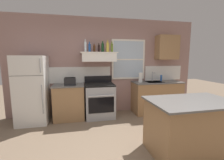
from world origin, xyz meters
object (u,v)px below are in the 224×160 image
(refrigerator, at_px, (32,90))
(toaster, at_px, (70,81))
(bottle_champagne_gold_foil, at_px, (108,47))
(dish_soap_bottle, at_px, (161,78))
(bottle_blue_liqueur, at_px, (90,48))
(bottle_olive_oil_square, at_px, (112,48))
(stove_range, at_px, (100,100))
(kitchen_island, at_px, (190,127))
(bottle_brown_stout, at_px, (94,49))
(paper_towel_roll, at_px, (141,77))
(bottle_balsamic_dark, at_px, (99,48))
(bottle_clear_tall, at_px, (85,47))
(bottle_dark_green_wine, at_px, (103,48))

(refrigerator, xyz_separation_m, toaster, (0.90, 0.00, 0.18))
(bottle_champagne_gold_foil, distance_m, dish_soap_bottle, 1.87)
(bottle_blue_liqueur, relative_size, bottle_olive_oil_square, 0.96)
(refrigerator, relative_size, stove_range, 1.51)
(bottle_blue_liqueur, bearing_deg, kitchen_island, -53.71)
(bottle_brown_stout, distance_m, dish_soap_bottle, 2.17)
(stove_range, distance_m, paper_towel_roll, 1.32)
(bottle_balsamic_dark, distance_m, bottle_olive_oil_square, 0.35)
(toaster, distance_m, paper_towel_roll, 1.94)
(paper_towel_roll, relative_size, kitchen_island, 0.19)
(toaster, xyz_separation_m, stove_range, (0.75, 0.02, -0.54))
(toaster, distance_m, bottle_balsamic_dark, 1.13)
(bottle_clear_tall, height_order, bottle_dark_green_wine, bottle_clear_tall)
(toaster, height_order, bottle_clear_tall, bottle_clear_tall)
(refrigerator, relative_size, kitchen_island, 1.18)
(toaster, xyz_separation_m, bottle_balsamic_dark, (0.76, 0.11, 0.83))
(bottle_blue_liqueur, relative_size, paper_towel_roll, 0.99)
(stove_range, xyz_separation_m, bottle_blue_liqueur, (-0.24, 0.13, 1.39))
(toaster, height_order, bottle_dark_green_wine, bottle_dark_green_wine)
(stove_range, bearing_deg, dish_soap_bottle, 4.18)
(bottle_blue_liqueur, xyz_separation_m, paper_towel_roll, (1.41, -0.09, -0.81))
(bottle_olive_oil_square, height_order, kitchen_island, bottle_olive_oil_square)
(toaster, xyz_separation_m, bottle_dark_green_wine, (0.86, 0.13, 0.86))
(stove_range, distance_m, bottle_brown_stout, 1.38)
(bottle_olive_oil_square, bearing_deg, dish_soap_bottle, 3.21)
(bottle_brown_stout, bearing_deg, bottle_dark_green_wine, 10.26)
(bottle_brown_stout, height_order, bottle_olive_oil_square, bottle_olive_oil_square)
(bottle_champagne_gold_foil, distance_m, kitchen_island, 2.64)
(bottle_brown_stout, bearing_deg, refrigerator, -176.51)
(stove_range, height_order, kitchen_island, stove_range)
(toaster, height_order, bottle_brown_stout, bottle_brown_stout)
(bottle_blue_liqueur, bearing_deg, bottle_champagne_gold_foil, -8.74)
(bottle_dark_green_wine, relative_size, kitchen_island, 0.21)
(bottle_olive_oil_square, bearing_deg, bottle_blue_liqueur, 172.69)
(bottle_olive_oil_square, bearing_deg, stove_range, -171.63)
(kitchen_island, bearing_deg, toaster, 136.76)
(dish_soap_bottle, bearing_deg, bottle_olive_oil_square, -176.79)
(bottle_brown_stout, height_order, bottle_balsamic_dark, bottle_balsamic_dark)
(refrigerator, distance_m, bottle_dark_green_wine, 2.05)
(refrigerator, height_order, bottle_dark_green_wine, bottle_dark_green_wine)
(bottle_clear_tall, relative_size, bottle_balsamic_dark, 1.47)
(kitchen_island, bearing_deg, bottle_dark_green_wine, 119.69)
(refrigerator, xyz_separation_m, bottle_balsamic_dark, (1.66, 0.11, 1.02))
(bottle_clear_tall, height_order, bottle_champagne_gold_foil, bottle_clear_tall)
(bottle_olive_oil_square, xyz_separation_m, dish_soap_bottle, (1.53, 0.09, -0.86))
(bottle_champagne_gold_foil, bearing_deg, kitchen_island, -62.36)
(bottle_dark_green_wine, relative_size, bottle_olive_oil_square, 1.03)
(refrigerator, relative_size, bottle_champagne_gold_foil, 5.33)
(refrigerator, xyz_separation_m, bottle_dark_green_wine, (1.76, 0.13, 1.04))
(bottle_balsamic_dark, xyz_separation_m, bottle_champagne_gold_foil, (0.23, -0.04, 0.03))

